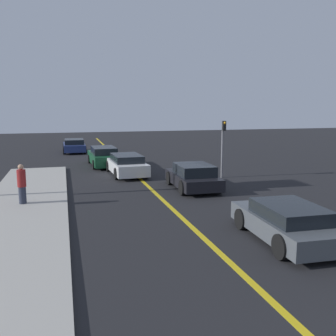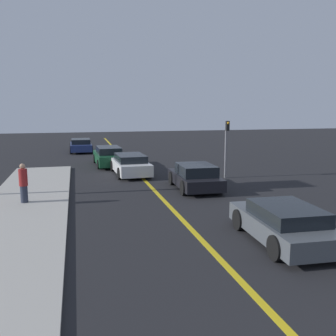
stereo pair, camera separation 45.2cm
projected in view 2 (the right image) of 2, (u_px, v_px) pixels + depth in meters
The scene contains 9 objects.
road_center_line at pixel (147, 183), 20.30m from camera, with size 0.20×60.00×0.01m.
sidewalk_left at pixel (18, 222), 13.19m from camera, with size 3.38×24.03×0.13m.
car_near_right_lane at pixel (283, 223), 11.32m from camera, with size 2.11×4.25×1.18m.
car_ahead_center at pixel (195, 177), 18.62m from camera, with size 2.08×4.02×1.26m.
car_far_distant at pixel (130, 164), 22.68m from camera, with size 2.09×4.71×1.25m.
car_parked_left_lot at pixel (109, 156), 26.18m from camera, with size 1.99×4.65×1.33m.
car_oncoming_far at pixel (81, 145), 33.85m from camera, with size 1.98×4.15×1.21m.
pedestrian_mid_group at pixel (23, 183), 15.50m from camera, with size 0.35×0.35×1.64m.
traffic_light at pixel (226, 142), 21.28m from camera, with size 0.18×0.40×3.28m.
Camera 2 is at (-3.67, -1.59, 4.09)m, focal length 40.00 mm.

